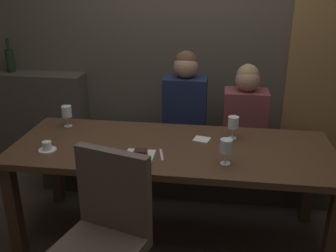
# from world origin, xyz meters

# --- Properties ---
(ground) EXTENTS (9.00, 9.00, 0.00)m
(ground) POSITION_xyz_m (0.00, 0.00, 0.00)
(ground) COLOR #382D26
(back_wall_tiled) EXTENTS (6.00, 0.12, 3.00)m
(back_wall_tiled) POSITION_xyz_m (0.00, 1.22, 1.50)
(back_wall_tiled) COLOR brown
(back_wall_tiled) RESTS_ON ground
(back_counter) EXTENTS (1.10, 0.28, 0.95)m
(back_counter) POSITION_xyz_m (-1.55, 1.04, 0.47)
(back_counter) COLOR #494138
(back_counter) RESTS_ON ground
(dining_table) EXTENTS (2.20, 0.84, 0.74)m
(dining_table) POSITION_xyz_m (0.00, 0.00, 0.65)
(dining_table) COLOR #412B1C
(dining_table) RESTS_ON ground
(banquette_bench) EXTENTS (2.50, 0.44, 0.45)m
(banquette_bench) POSITION_xyz_m (0.00, 0.70, 0.23)
(banquette_bench) COLOR #312A23
(banquette_bench) RESTS_ON ground
(chair_near_side) EXTENTS (0.55, 0.55, 0.98)m
(chair_near_side) POSITION_xyz_m (-0.27, -0.72, 0.56)
(chair_near_side) COLOR #4C3321
(chair_near_side) RESTS_ON ground
(diner_redhead) EXTENTS (0.36, 0.24, 0.82)m
(diner_redhead) POSITION_xyz_m (0.02, 0.70, 0.84)
(diner_redhead) COLOR #192342
(diner_redhead) RESTS_ON banquette_bench
(diner_bearded) EXTENTS (0.36, 0.24, 0.72)m
(diner_bearded) POSITION_xyz_m (0.53, 0.70, 0.79)
(diner_bearded) COLOR brown
(diner_bearded) RESTS_ON banquette_bench
(wine_bottle_dark_red) EXTENTS (0.08, 0.08, 0.33)m
(wine_bottle_dark_red) POSITION_xyz_m (-1.72, 1.06, 1.07)
(wine_bottle_dark_red) COLOR black
(wine_bottle_dark_red) RESTS_ON back_counter
(wine_glass_near_left) EXTENTS (0.08, 0.08, 0.16)m
(wine_glass_near_left) POSITION_xyz_m (-0.85, 0.26, 0.85)
(wine_glass_near_left) COLOR silver
(wine_glass_near_left) RESTS_ON dining_table
(wine_glass_near_right) EXTENTS (0.08, 0.08, 0.16)m
(wine_glass_near_right) POSITION_xyz_m (0.37, -0.21, 0.85)
(wine_glass_near_right) COLOR silver
(wine_glass_near_right) RESTS_ON dining_table
(wine_glass_end_right) EXTENTS (0.08, 0.08, 0.16)m
(wine_glass_end_right) POSITION_xyz_m (0.42, 0.20, 0.86)
(wine_glass_end_right) COLOR silver
(wine_glass_end_right) RESTS_ON dining_table
(espresso_cup) EXTENTS (0.12, 0.12, 0.06)m
(espresso_cup) POSITION_xyz_m (-0.82, -0.18, 0.77)
(espresso_cup) COLOR white
(espresso_cup) RESTS_ON dining_table
(dessert_plate) EXTENTS (0.19, 0.19, 0.05)m
(dessert_plate) POSITION_xyz_m (-0.18, -0.19, 0.75)
(dessert_plate) COLOR white
(dessert_plate) RESTS_ON dining_table
(fork_on_table) EXTENTS (0.06, 0.17, 0.01)m
(fork_on_table) POSITION_xyz_m (-0.05, -0.15, 0.74)
(fork_on_table) COLOR silver
(fork_on_table) RESTS_ON dining_table
(folded_napkin) EXTENTS (0.13, 0.12, 0.01)m
(folded_napkin) POSITION_xyz_m (0.20, 0.13, 0.74)
(folded_napkin) COLOR silver
(folded_napkin) RESTS_ON dining_table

